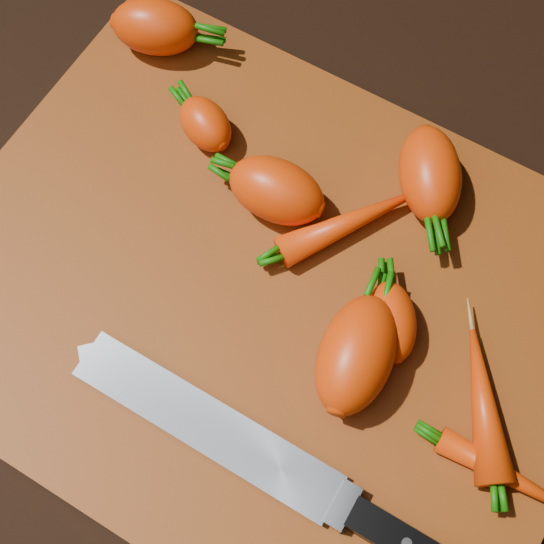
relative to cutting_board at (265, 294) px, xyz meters
The scene contains 12 objects.
ground 0.01m from the cutting_board, ahead, with size 2.00×2.00×0.01m, color black.
cutting_board is the anchor object (origin of this frame).
carrot_0 0.25m from the cutting_board, 142.72° to the left, with size 0.07×0.05×0.05m, color #F03600.
carrot_1 0.15m from the cutting_board, 139.99° to the left, with size 0.05×0.04×0.04m, color #F03600.
carrot_2 0.16m from the cutting_board, 65.34° to the left, with size 0.08×0.05×0.05m, color #F03600.
carrot_3 0.09m from the cutting_board, 11.08° to the right, with size 0.09×0.05×0.05m, color #F03600.
carrot_4 0.08m from the cutting_board, 114.00° to the left, with size 0.08×0.05×0.05m, color #F03600.
carrot_5 0.10m from the cutting_board, 12.32° to the left, with size 0.06×0.04×0.04m, color #F03600.
carrot_6 0.09m from the cutting_board, 68.91° to the left, with size 0.12×0.03×0.03m, color #F03600.
carrot_7 0.22m from the cutting_board, ahead, with size 0.11×0.02×0.02m, color #F03600.
carrot_8 0.18m from the cutting_board, ahead, with size 0.11×0.03×0.03m, color #F03600.
knife 0.12m from the cutting_board, 71.22° to the right, with size 0.33×0.04×0.02m.
Camera 1 is at (0.11, -0.17, 0.55)m, focal length 50.00 mm.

